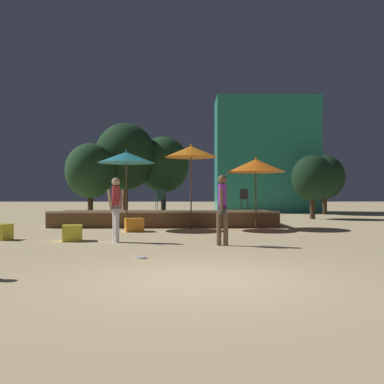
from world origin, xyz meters
The scene contains 19 objects.
ground_plane centered at (0.00, 0.00, 0.00)m, with size 120.00×120.00×0.00m, color #D1B784.
wooden_deck centered at (-1.09, 11.48, 0.30)m, with size 9.24×3.06×0.68m.
patio_umbrella_0 centered at (2.55, 9.80, 2.45)m, with size 2.29×2.29×2.79m.
patio_umbrella_1 centered at (-2.48, 9.47, 2.74)m, with size 2.18×2.18×3.04m.
patio_umbrella_2 centered at (0.01, 9.50, 2.97)m, with size 2.01×2.01×3.27m.
cube_seat_0 centered at (-5.70, 5.90, 0.23)m, with size 0.62×0.62×0.47m.
cube_seat_1 centered at (-3.48, 5.57, 0.23)m, with size 0.66×0.66×0.46m.
cube_seat_2 centered at (-2.06, 8.56, 0.24)m, with size 0.78×0.78×0.47m.
person_0 centered at (0.78, 4.43, 1.05)m, with size 0.31×0.58×1.87m.
person_1 centered at (-2.17, 5.22, 1.01)m, with size 0.47×0.32×1.82m.
bistro_chair_0 centered at (-1.26, 11.18, 1.22)m, with size 0.43×0.43×0.90m.
bistro_chair_1 centered at (2.41, 12.17, 1.22)m, with size 0.42×0.43×0.90m.
frisbee_disc centered at (-1.15, 2.26, 0.02)m, with size 0.24×0.24×0.03m.
background_tree_0 centered at (-1.51, 17.98, 3.02)m, with size 2.96×2.96×4.66m.
background_tree_1 centered at (6.55, 15.81, 2.20)m, with size 2.20×2.20×3.42m.
background_tree_2 centered at (-5.25, 15.75, 2.56)m, with size 2.64×2.64×4.02m.
background_tree_3 centered at (8.76, 20.55, 2.40)m, with size 2.53×2.53×3.80m.
background_tree_4 centered at (-3.60, 17.20, 3.42)m, with size 3.42×3.42×5.31m.
distant_building centered at (5.64, 24.22, 4.13)m, with size 7.32×3.20×8.26m.
Camera 1 is at (-0.18, -6.87, 1.40)m, focal length 40.00 mm.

